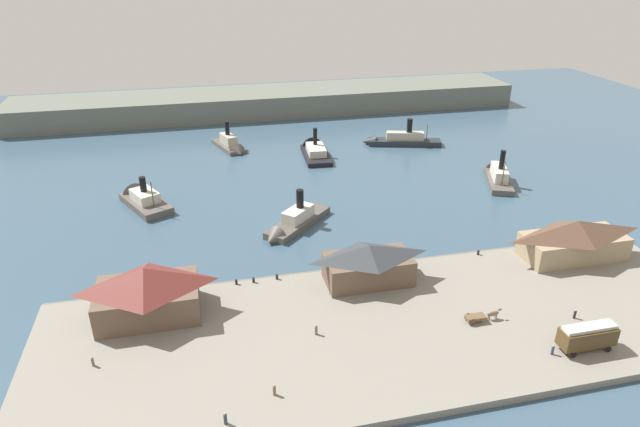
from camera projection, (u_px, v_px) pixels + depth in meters
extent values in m
plane|color=#385166|center=(355.00, 261.00, 105.02)|extent=(320.00, 320.00, 0.00)
cube|color=gray|center=(395.00, 328.00, 85.45)|extent=(110.00, 36.00, 1.20)
cube|color=#666159|center=(361.00, 268.00, 101.65)|extent=(110.00, 0.80, 1.00)
cube|color=brown|center=(148.00, 301.00, 86.55)|extent=(15.71, 10.16, 5.19)
pyramid|color=maroon|center=(145.00, 278.00, 84.69)|extent=(16.03, 10.67, 3.40)
cube|color=brown|center=(368.00, 269.00, 95.55)|extent=(14.97, 7.78, 4.77)
pyramid|color=#33383D|center=(369.00, 251.00, 94.00)|extent=(15.27, 8.17, 2.34)
cube|color=#998466|center=(573.00, 246.00, 103.14)|extent=(19.13, 8.00, 4.58)
pyramid|color=brown|center=(577.00, 228.00, 101.49)|extent=(19.51, 8.40, 3.02)
cube|color=#4C381E|center=(587.00, 336.00, 79.11)|extent=(8.32, 2.79, 2.71)
cube|color=beige|center=(590.00, 327.00, 78.41)|extent=(7.99, 1.95, 0.50)
cylinder|color=black|center=(596.00, 337.00, 81.71)|extent=(0.90, 0.18, 0.90)
cylinder|color=black|center=(609.00, 349.00, 79.26)|extent=(0.90, 0.18, 0.90)
cylinder|color=black|center=(561.00, 343.00, 80.52)|extent=(0.90, 0.18, 0.90)
cylinder|color=black|center=(573.00, 355.00, 78.08)|extent=(0.90, 0.18, 0.90)
cube|color=brown|center=(476.00, 317.00, 85.54)|extent=(3.07, 1.53, 0.50)
cylinder|color=#4C3828|center=(468.00, 316.00, 86.13)|extent=(1.20, 0.10, 1.20)
cylinder|color=#4C3828|center=(472.00, 322.00, 84.79)|extent=(1.20, 0.10, 1.20)
ellipsoid|color=#7A6651|center=(493.00, 313.00, 86.03)|extent=(2.00, 0.70, 0.90)
ellipsoid|color=#7A6651|center=(500.00, 310.00, 86.01)|extent=(0.70, 0.32, 0.44)
cylinder|color=#7A6651|center=(495.00, 315.00, 86.59)|extent=(0.16, 0.16, 1.00)
cylinder|color=#7A6651|center=(496.00, 317.00, 86.23)|extent=(0.16, 0.16, 1.00)
cylinder|color=#7A6651|center=(488.00, 316.00, 86.34)|extent=(0.16, 0.16, 1.00)
cylinder|color=#7A6651|center=(490.00, 318.00, 85.99)|extent=(0.16, 0.16, 1.00)
cylinder|color=#6B5B4C|center=(93.00, 362.00, 76.52)|extent=(0.39, 0.39, 1.32)
sphere|color=#CCA889|center=(92.00, 358.00, 76.19)|extent=(0.24, 0.24, 0.24)
cylinder|color=#33384C|center=(553.00, 350.00, 78.69)|extent=(0.40, 0.40, 1.36)
sphere|color=#CCA889|center=(554.00, 346.00, 78.34)|extent=(0.25, 0.25, 0.25)
cylinder|color=#6B5B4C|center=(274.00, 391.00, 71.46)|extent=(0.42, 0.42, 1.45)
sphere|color=#CCA889|center=(274.00, 386.00, 71.09)|extent=(0.26, 0.26, 0.26)
cylinder|color=#6B5B4C|center=(316.00, 330.00, 82.77)|extent=(0.44, 0.44, 1.49)
sphere|color=#CCA889|center=(316.00, 326.00, 82.39)|extent=(0.27, 0.27, 0.27)
cylinder|color=#232328|center=(575.00, 315.00, 86.44)|extent=(0.40, 0.40, 1.36)
sphere|color=#CCA889|center=(576.00, 310.00, 86.09)|extent=(0.25, 0.25, 0.25)
cylinder|color=#33384C|center=(225.00, 419.00, 67.07)|extent=(0.44, 0.44, 1.51)
sphere|color=#CCA889|center=(225.00, 414.00, 66.68)|extent=(0.28, 0.28, 0.28)
cylinder|color=black|center=(236.00, 282.00, 95.36)|extent=(0.44, 0.44, 0.90)
cylinder|color=black|center=(277.00, 277.00, 96.85)|extent=(0.44, 0.44, 0.90)
cylinder|color=black|center=(478.00, 253.00, 104.64)|extent=(0.44, 0.44, 0.90)
cylinder|color=black|center=(254.00, 280.00, 95.88)|extent=(0.44, 0.44, 0.90)
cube|color=#514C47|center=(146.00, 204.00, 126.56)|extent=(12.97, 16.93, 1.77)
cone|color=#514C47|center=(133.00, 193.00, 131.96)|extent=(6.67, 5.21, 6.05)
cube|color=beige|center=(145.00, 196.00, 125.67)|extent=(7.29, 8.47, 2.29)
cylinder|color=black|center=(143.00, 184.00, 124.49)|extent=(1.46, 1.46, 3.46)
cylinder|color=brown|center=(152.00, 195.00, 121.60)|extent=(0.24, 0.24, 6.13)
cube|color=#514C47|center=(298.00, 222.00, 118.29)|extent=(16.64, 16.65, 1.51)
cone|color=#514C47|center=(273.00, 239.00, 111.27)|extent=(5.63, 5.62, 4.65)
cube|color=beige|center=(298.00, 214.00, 117.42)|extent=(7.93, 7.94, 2.53)
cylinder|color=black|center=(300.00, 199.00, 116.65)|extent=(1.59, 1.59, 4.02)
cube|color=#514C47|center=(229.00, 146.00, 164.75)|extent=(9.80, 15.59, 1.21)
cone|color=#514C47|center=(239.00, 153.00, 159.14)|extent=(5.46, 4.05, 4.87)
cube|color=#B2A893|center=(228.00, 140.00, 163.85)|extent=(5.00, 7.34, 2.92)
cylinder|color=black|center=(227.00, 128.00, 162.57)|extent=(1.31, 1.31, 4.00)
cube|color=#514C47|center=(498.00, 180.00, 139.86)|extent=(11.24, 17.96, 1.46)
cone|color=#514C47|center=(494.00, 168.00, 147.53)|extent=(5.59, 4.63, 4.79)
cube|color=beige|center=(499.00, 173.00, 138.92)|extent=(6.43, 9.97, 2.87)
cylinder|color=black|center=(502.00, 160.00, 136.23)|extent=(1.27, 1.27, 4.83)
cylinder|color=brown|center=(503.00, 173.00, 133.56)|extent=(0.24, 0.24, 6.40)
cube|color=black|center=(316.00, 155.00, 157.38)|extent=(8.05, 17.30, 1.27)
cone|color=black|center=(312.00, 146.00, 164.88)|extent=(6.42, 3.45, 6.23)
cube|color=beige|center=(316.00, 150.00, 156.66)|extent=(5.43, 9.39, 2.05)
cylinder|color=black|center=(315.00, 136.00, 156.64)|extent=(1.15, 1.15, 4.86)
cube|color=#23282D|center=(405.00, 142.00, 167.22)|extent=(22.27, 10.42, 1.67)
cone|color=#23282D|center=(369.00, 142.00, 167.72)|extent=(4.92, 5.07, 4.15)
cube|color=#B2A893|center=(405.00, 136.00, 166.33)|extent=(11.56, 5.62, 2.43)
cylinder|color=black|center=(410.00, 125.00, 164.85)|extent=(1.64, 1.64, 4.14)
cylinder|color=brown|center=(427.00, 132.00, 165.49)|extent=(0.24, 0.24, 4.93)
cube|color=#60665B|center=(271.00, 101.00, 199.83)|extent=(180.00, 24.00, 8.00)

